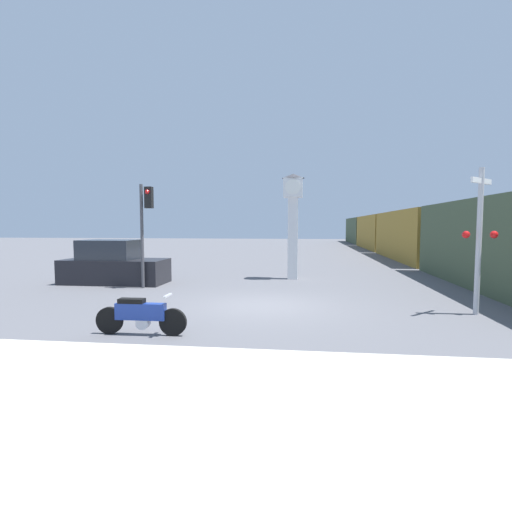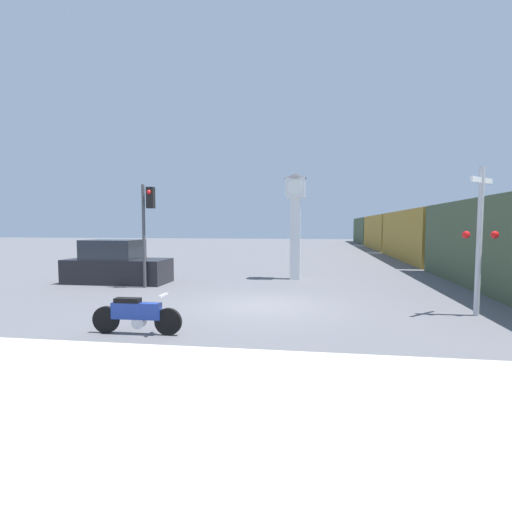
% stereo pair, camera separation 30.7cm
% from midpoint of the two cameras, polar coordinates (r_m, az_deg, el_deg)
% --- Properties ---
extents(ground_plane, '(120.00, 120.00, 0.00)m').
position_cam_midpoint_polar(ground_plane, '(12.00, 0.13, -7.11)').
color(ground_plane, '#56565B').
extents(sidewalk_strip, '(36.00, 6.00, 0.10)m').
position_cam_midpoint_polar(sidewalk_strip, '(5.00, -11.47, -23.61)').
color(sidewalk_strip, '#BCB7A8').
rests_on(sidewalk_strip, ground_plane).
extents(motorcycle, '(2.04, 0.44, 0.90)m').
position_cam_midpoint_polar(motorcycle, '(9.20, -17.09, -8.10)').
color(motorcycle, black).
rests_on(motorcycle, ground_plane).
extents(clock_tower, '(1.00, 1.00, 4.66)m').
position_cam_midpoint_polar(clock_tower, '(17.83, 4.81, 6.54)').
color(clock_tower, white).
rests_on(clock_tower, ground_plane).
extents(freight_train, '(2.80, 53.40, 3.40)m').
position_cam_midpoint_polar(freight_train, '(36.63, 18.65, 3.07)').
color(freight_train, '#425138').
rests_on(freight_train, ground_plane).
extents(traffic_light, '(0.50, 0.35, 3.94)m').
position_cam_midpoint_polar(traffic_light, '(15.72, -16.06, 5.41)').
color(traffic_light, '#47474C').
rests_on(traffic_light, ground_plane).
extents(railroad_crossing_signal, '(0.90, 0.82, 3.91)m').
position_cam_midpoint_polar(railroad_crossing_signal, '(12.05, 28.64, 2.62)').
color(railroad_crossing_signal, '#B7B7BC').
rests_on(railroad_crossing_signal, ground_plane).
extents(parked_car, '(4.21, 1.83, 1.80)m').
position_cam_midpoint_polar(parked_car, '(17.56, -20.13, -1.25)').
color(parked_car, black).
rests_on(parked_car, ground_plane).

